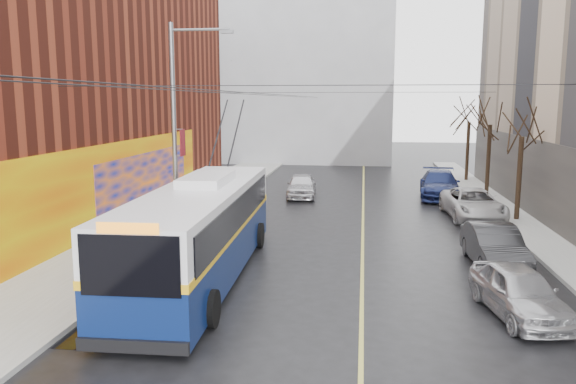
# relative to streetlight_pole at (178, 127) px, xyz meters

# --- Properties ---
(ground) EXTENTS (140.00, 140.00, 0.00)m
(ground) POSITION_rel_streetlight_pole_xyz_m (6.14, -10.00, -4.85)
(ground) COLOR black
(ground) RESTS_ON ground
(sidewalk_left) EXTENTS (4.00, 60.00, 0.15)m
(sidewalk_left) POSITION_rel_streetlight_pole_xyz_m (-1.86, 2.00, -4.77)
(sidewalk_left) COLOR gray
(sidewalk_left) RESTS_ON ground
(sidewalk_right) EXTENTS (2.00, 60.00, 0.15)m
(sidewalk_right) POSITION_rel_streetlight_pole_xyz_m (15.14, 2.00, -4.77)
(sidewalk_right) COLOR gray
(sidewalk_right) RESTS_ON ground
(lane_line) EXTENTS (0.12, 50.00, 0.01)m
(lane_line) POSITION_rel_streetlight_pole_xyz_m (7.64, 4.00, -4.84)
(lane_line) COLOR #BFB74C
(lane_line) RESTS_ON ground
(building_left) EXTENTS (12.11, 36.00, 14.00)m
(building_left) POSITION_rel_streetlight_pole_xyz_m (-9.85, 3.99, 2.14)
(building_left) COLOR #521B10
(building_left) RESTS_ON ground
(building_far) EXTENTS (20.50, 12.10, 18.00)m
(building_far) POSITION_rel_streetlight_pole_xyz_m (0.14, 34.99, 4.17)
(building_far) COLOR gray
(building_far) RESTS_ON ground
(streetlight_pole) EXTENTS (2.65, 0.60, 9.00)m
(streetlight_pole) POSITION_rel_streetlight_pole_xyz_m (0.00, 0.00, 0.00)
(streetlight_pole) COLOR slate
(streetlight_pole) RESTS_ON ground
(catenary_wires) EXTENTS (18.00, 60.00, 0.22)m
(catenary_wires) POSITION_rel_streetlight_pole_xyz_m (3.60, 4.77, 1.40)
(catenary_wires) COLOR black
(tree_near) EXTENTS (3.20, 3.20, 6.40)m
(tree_near) POSITION_rel_streetlight_pole_xyz_m (15.14, 6.00, 0.13)
(tree_near) COLOR black
(tree_near) RESTS_ON ground
(tree_mid) EXTENTS (3.20, 3.20, 6.68)m
(tree_mid) POSITION_rel_streetlight_pole_xyz_m (15.14, 13.00, 0.41)
(tree_mid) COLOR black
(tree_mid) RESTS_ON ground
(tree_far) EXTENTS (3.20, 3.20, 6.57)m
(tree_far) POSITION_rel_streetlight_pole_xyz_m (15.14, 20.00, 0.30)
(tree_far) COLOR black
(tree_far) RESTS_ON ground
(puddle) EXTENTS (2.76, 2.76, 0.01)m
(puddle) POSITION_rel_streetlight_pole_xyz_m (1.57, -9.12, -4.84)
(puddle) COLOR black
(puddle) RESTS_ON ground
(pigeons_flying) EXTENTS (2.01, 3.91, 0.49)m
(pigeons_flying) POSITION_rel_streetlight_pole_xyz_m (3.43, -0.01, 2.44)
(pigeons_flying) COLOR slate
(trolleybus) EXTENTS (3.25, 12.67, 5.96)m
(trolleybus) POSITION_rel_streetlight_pole_xyz_m (2.25, -4.65, -3.19)
(trolleybus) COLOR #091847
(trolleybus) RESTS_ON ground
(parked_car_a) EXTENTS (2.34, 4.35, 1.41)m
(parked_car_a) POSITION_rel_streetlight_pole_xyz_m (11.94, -6.79, -4.14)
(parked_car_a) COLOR #B0B0B5
(parked_car_a) RESTS_ON ground
(parked_car_b) EXTENTS (1.73, 4.54, 1.48)m
(parked_car_b) POSITION_rel_streetlight_pole_xyz_m (12.33, -1.98, -4.11)
(parked_car_b) COLOR #27272A
(parked_car_b) RESTS_ON ground
(parked_car_c) EXTENTS (2.84, 5.54, 1.50)m
(parked_car_c) POSITION_rel_streetlight_pole_xyz_m (13.14, 6.56, -4.10)
(parked_car_c) COLOR #BBBABD
(parked_car_c) RESTS_ON ground
(parked_car_d) EXTENTS (2.76, 5.85, 1.65)m
(parked_car_d) POSITION_rel_streetlight_pole_xyz_m (12.26, 12.60, -4.02)
(parked_car_d) COLOR navy
(parked_car_d) RESTS_ON ground
(following_car) EXTENTS (1.98, 4.40, 1.47)m
(following_car) POSITION_rel_streetlight_pole_xyz_m (3.84, 11.71, -4.11)
(following_car) COLOR silver
(following_car) RESTS_ON ground
(pedestrian_a) EXTENTS (0.51, 0.69, 1.73)m
(pedestrian_a) POSITION_rel_streetlight_pole_xyz_m (-1.43, -3.30, -3.83)
(pedestrian_a) COLOR black
(pedestrian_a) RESTS_ON sidewalk_left
(pedestrian_b) EXTENTS (1.07, 1.10, 1.79)m
(pedestrian_b) POSITION_rel_streetlight_pole_xyz_m (-1.28, 1.13, -3.80)
(pedestrian_b) COLOR black
(pedestrian_b) RESTS_ON sidewalk_left
(pedestrian_c) EXTENTS (1.17, 1.09, 1.59)m
(pedestrian_c) POSITION_rel_streetlight_pole_xyz_m (-1.38, 3.58, -3.90)
(pedestrian_c) COLOR black
(pedestrian_c) RESTS_ON sidewalk_left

